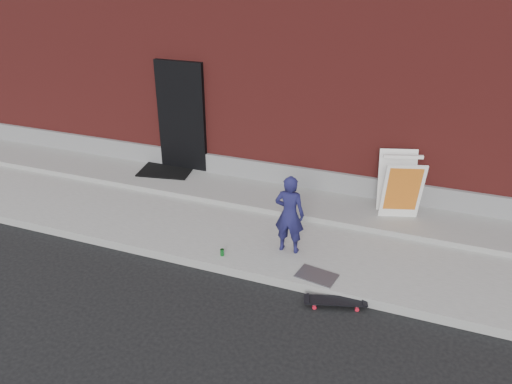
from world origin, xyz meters
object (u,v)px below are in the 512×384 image
at_px(skateboard, 335,301).
at_px(soda_can, 222,252).
at_px(child, 289,214).
at_px(pizza_sign, 400,186).

relative_size(skateboard, soda_can, 7.67).
relative_size(child, skateboard, 1.49).
bearing_deg(pizza_sign, soda_can, -137.36).
relative_size(child, pizza_sign, 1.17).
xyz_separation_m(child, skateboard, (0.98, -0.91, -0.72)).
bearing_deg(skateboard, child, 137.04).
height_order(skateboard, soda_can, soda_can).
relative_size(skateboard, pizza_sign, 0.78).
relative_size(pizza_sign, soda_can, 9.81).
height_order(pizza_sign, soda_can, pizza_sign).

